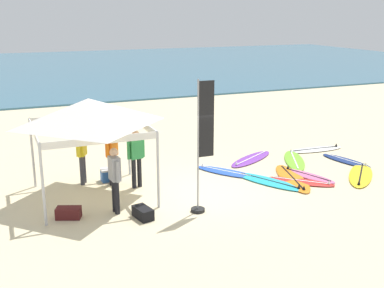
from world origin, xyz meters
TOP-DOWN VIEW (x-y plane):
  - ground_plane at (0.00, 0.00)m, footprint 80.00×80.00m
  - sea at (0.00, 32.55)m, footprint 80.00×36.00m
  - canopy_tent at (-2.89, 0.88)m, footprint 2.97×2.97m
  - surfboard_navy at (5.71, 0.76)m, footprint 0.92×2.00m
  - surfboard_purple at (2.81, 2.19)m, footprint 2.33×1.74m
  - surfboard_pink at (3.59, -0.01)m, footprint 1.12×1.94m
  - surfboard_lime at (4.10, 1.47)m, footprint 1.62×2.36m
  - surfboard_cyan at (2.20, -0.03)m, footprint 1.67×2.46m
  - surfboard_orange at (3.00, -0.04)m, footprint 1.39×2.68m
  - surfboard_blue at (1.38, 1.28)m, footprint 1.66×2.03m
  - surfboard_white at (5.59, 2.31)m, footprint 2.23×0.72m
  - surfboard_yellow at (5.15, -0.59)m, footprint 2.25×2.28m
  - surfboard_red at (3.08, -0.40)m, footprint 1.80×1.76m
  - person_green at (-1.57, 1.12)m, footprint 0.54×0.28m
  - person_yellow at (-2.96, 2.02)m, footprint 0.36×0.50m
  - person_grey at (-2.57, -0.44)m, footprint 0.26×0.55m
  - person_orange at (-2.15, 1.63)m, footprint 0.41×0.42m
  - banner_flag at (-0.51, -1.18)m, footprint 0.60×0.36m
  - gear_bag_near_tent at (-2.05, -1.04)m, footprint 0.44×0.65m
  - gear_bag_by_pole at (-3.75, -0.33)m, footprint 0.68×0.52m
  - cooler_box at (-2.19, 1.97)m, footprint 0.50×0.36m

SIDE VIEW (x-z plane):
  - ground_plane at x=0.00m, z-range 0.00..0.00m
  - surfboard_orange at x=3.00m, z-range -0.06..0.13m
  - surfboard_yellow at x=5.15m, z-range -0.06..0.13m
  - surfboard_cyan at x=2.20m, z-range -0.06..0.13m
  - surfboard_purple at x=2.81m, z-range -0.06..0.13m
  - surfboard_lime at x=4.10m, z-range -0.06..0.13m
  - surfboard_white at x=5.59m, z-range -0.06..0.13m
  - surfboard_blue at x=1.38m, z-range -0.06..0.13m
  - surfboard_red at x=3.08m, z-range -0.06..0.13m
  - surfboard_navy at x=5.71m, z-range -0.06..0.13m
  - surfboard_pink at x=3.59m, z-range -0.06..0.13m
  - sea at x=0.00m, z-range 0.00..0.10m
  - gear_bag_near_tent at x=-2.05m, z-range 0.00..0.28m
  - gear_bag_by_pole at x=-3.75m, z-range 0.00..0.28m
  - cooler_box at x=-2.19m, z-range 0.00..0.39m
  - person_green at x=-1.57m, z-range 0.13..1.84m
  - person_yellow at x=-2.96m, z-range 0.13..1.84m
  - person_grey at x=-2.57m, z-range 0.13..1.84m
  - person_orange at x=-2.15m, z-range 0.13..1.84m
  - banner_flag at x=-0.51m, z-range -0.13..3.27m
  - canopy_tent at x=-2.89m, z-range 1.01..3.76m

